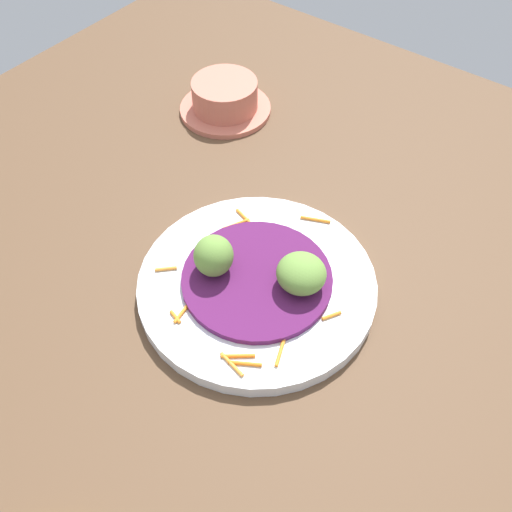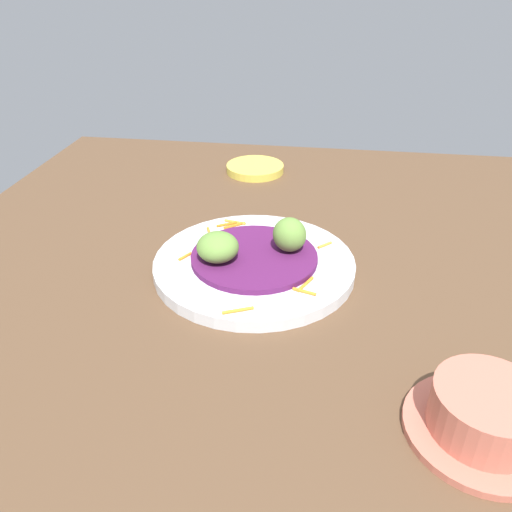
{
  "view_description": "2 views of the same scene",
  "coord_description": "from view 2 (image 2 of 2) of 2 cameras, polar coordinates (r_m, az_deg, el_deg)",
  "views": [
    {
      "loc": [
        30.47,
        -35.49,
        57.53
      ],
      "look_at": [
        4.2,
        -0.66,
        5.92
      ],
      "focal_mm": 41.76,
      "sensor_mm": 36.0,
      "label": 1
    },
    {
      "loc": [
        -3.62,
        57.06,
        39.78
      ],
      "look_at": [
        5.03,
        -1.27,
        4.72
      ],
      "focal_mm": 35.9,
      "sensor_mm": 36.0,
      "label": 2
    }
  ],
  "objects": [
    {
      "name": "carrot_garnish",
      "position": [
        0.72,
        -0.04,
        0.87
      ],
      "size": [
        20.66,
        23.83,
        0.4
      ],
      "color": "orange",
      "rests_on": "main_plate"
    },
    {
      "name": "cabbage_bed",
      "position": [
        0.7,
        -0.2,
        -0.1
      ],
      "size": [
        17.27,
        17.27,
        0.78
      ],
      "primitive_type": "cylinder",
      "color": "#51194C",
      "rests_on": "main_plate"
    },
    {
      "name": "side_plate_small",
      "position": [
        1.03,
        -0.11,
        9.74
      ],
      "size": [
        11.38,
        11.38,
        1.48
      ],
      "primitive_type": "cylinder",
      "color": "#E0CC4C",
      "rests_on": "table_surface"
    },
    {
      "name": "terracotta_bowl",
      "position": [
        0.52,
        24.17,
        -15.89
      ],
      "size": [
        13.92,
        13.92,
        5.14
      ],
      "color": "#C66B56",
      "rests_on": "table_surface"
    },
    {
      "name": "guac_scoop_center",
      "position": [
        0.67,
        -4.28,
        1.02
      ],
      "size": [
        5.81,
        5.71,
        3.89
      ],
      "primitive_type": "ellipsoid",
      "rotation": [
        0.0,
        0.0,
        1.61
      ],
      "color": "olive",
      "rests_on": "cabbage_bed"
    },
    {
      "name": "table_surface",
      "position": [
        0.69,
        3.98,
        -3.5
      ],
      "size": [
        110.0,
        110.0,
        2.0
      ],
      "primitive_type": "cube",
      "color": "brown",
      "rests_on": "ground"
    },
    {
      "name": "main_plate",
      "position": [
        0.7,
        -0.2,
        -0.97
      ],
      "size": [
        27.49,
        27.49,
        1.69
      ],
      "primitive_type": "cylinder",
      "color": "silver",
      "rests_on": "table_surface"
    },
    {
      "name": "guac_scoop_left",
      "position": [
        0.7,
        3.76,
        2.4
      ],
      "size": [
        6.39,
        6.47,
        4.7
      ],
      "primitive_type": "ellipsoid",
      "rotation": [
        0.0,
        0.0,
        3.72
      ],
      "color": "olive",
      "rests_on": "cabbage_bed"
    }
  ]
}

